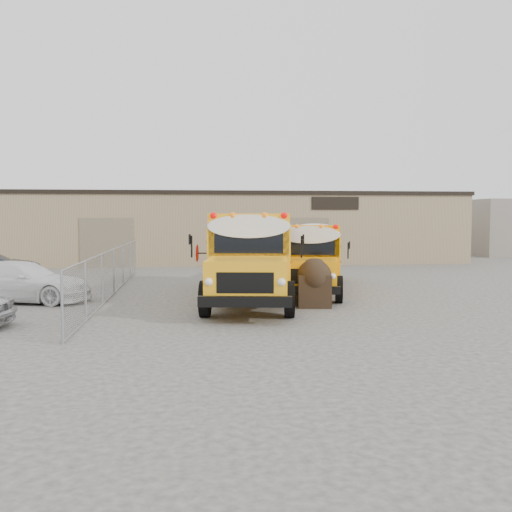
{
  "coord_description": "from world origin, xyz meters",
  "views": [
    {
      "loc": [
        -2.86,
        -19.98,
        3.09
      ],
      "look_at": [
        -0.51,
        1.21,
        1.6
      ],
      "focal_mm": 40.0,
      "sensor_mm": 36.0,
      "label": 1
    }
  ],
  "objects": [
    {
      "name": "ground",
      "position": [
        0.0,
        0.0,
        0.0
      ],
      "size": [
        120.0,
        120.0,
        0.0
      ],
      "primitive_type": "plane",
      "color": "#423F3C",
      "rests_on": "ground"
    },
    {
      "name": "warehouse",
      "position": [
        -0.0,
        19.99,
        2.37
      ],
      "size": [
        30.2,
        10.2,
        4.67
      ],
      "color": "tan",
      "rests_on": "ground"
    },
    {
      "name": "chainlink_fence",
      "position": [
        -6.0,
        3.0,
        0.9
      ],
      "size": [
        0.07,
        18.07,
        1.81
      ],
      "color": "gray",
      "rests_on": "ground"
    },
    {
      "name": "school_bus_left",
      "position": [
        0.34,
        8.34,
        1.86
      ],
      "size": [
        4.21,
        11.27,
        3.22
      ],
      "color": "#FFAC16",
      "rests_on": "ground"
    },
    {
      "name": "school_bus_right",
      "position": [
        3.55,
        9.49,
        1.62
      ],
      "size": [
        4.52,
        9.83,
        2.8
      ],
      "color": "#FF9F07",
      "rests_on": "ground"
    },
    {
      "name": "tarp_bundle",
      "position": [
        1.25,
        -0.99,
        0.85
      ],
      "size": [
        1.25,
        1.22,
        1.67
      ],
      "color": "black",
      "rests_on": "ground"
    },
    {
      "name": "car_white",
      "position": [
        -9.04,
        1.26,
        0.73
      ],
      "size": [
        5.4,
        3.21,
        1.47
      ],
      "primitive_type": "imported",
      "rotation": [
        0.0,
        0.0,
        1.33
      ],
      "color": "white",
      "rests_on": "ground"
    }
  ]
}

